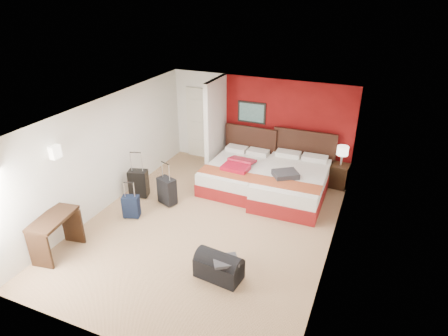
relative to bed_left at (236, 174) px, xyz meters
The scene contains 17 objects.
ground 1.95m from the bed_left, 86.22° to the right, with size 6.50×6.50×0.00m, color tan.
room_walls 1.68m from the bed_left, 158.52° to the right, with size 5.02×6.52×2.50m.
red_accent_panel 1.84m from the bed_left, 56.17° to the left, with size 3.50×0.04×2.50m, color maroon.
partition_wall 1.47m from the bed_left, 141.75° to the left, with size 0.12×1.20×2.50m, color silver.
entry_door 2.19m from the bed_left, 141.78° to the left, with size 0.82×0.06×2.05m, color silver.
bed_left is the anchor object (origin of this frame).
bed_right 1.44m from the bed_left, ahead, with size 1.54×2.20×0.66m, color white.
red_suitcase_open 0.38m from the bed_left, 45.00° to the right, with size 0.64×0.88×0.11m, color #A90E27.
jacket_bundle 1.45m from the bed_left, 15.07° to the right, with size 0.54×0.43×0.13m, color #36363B.
nightstand 2.58m from the bed_left, 21.21° to the left, with size 0.43×0.43×0.60m, color black.
table_lamp 2.64m from the bed_left, 21.21° to the left, with size 0.28×0.28×0.50m, color white.
suitcase_black 2.43m from the bed_left, 143.07° to the right, with size 0.44×0.27×0.66m, color black.
suitcase_charcoal 1.88m from the bed_left, 127.41° to the right, with size 0.42×0.26×0.62m, color black.
suitcase_navy 2.79m from the bed_left, 124.24° to the right, with size 0.35×0.22×0.49m, color black.
duffel_bag 3.47m from the bed_left, 73.82° to the right, with size 0.81×0.43×0.41m, color black.
jacket_draped 3.56m from the bed_left, 71.72° to the right, with size 0.42×0.35×0.06m, color #3E3E44.
desk 4.45m from the bed_left, 118.19° to the right, with size 0.49×0.99×0.82m, color black.
Camera 1 is at (3.01, -6.31, 4.73)m, focal length 31.22 mm.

